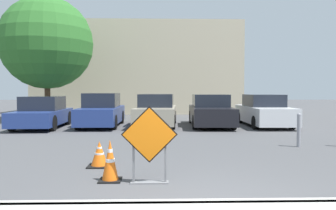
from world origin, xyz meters
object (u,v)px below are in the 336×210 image
traffic_cone_nearest (110,161)px  road_closed_sign (149,141)px  parked_car_second (102,111)px  parked_car_fifth (264,111)px  bollard_nearest (299,129)px  traffic_cone_second (99,154)px  parked_car_fourth (210,111)px  parked_car_nearest (43,113)px  parked_car_third (156,111)px

traffic_cone_nearest → road_closed_sign: bearing=-14.8°
parked_car_second → parked_car_fifth: 7.98m
road_closed_sign → bollard_nearest: bearing=40.8°
traffic_cone_second → parked_car_second: (-1.44, 8.52, 0.45)m
parked_car_fifth → road_closed_sign: bearing=62.4°
parked_car_second → bollard_nearest: size_ratio=4.27×
parked_car_second → parked_car_fourth: size_ratio=0.95×
parked_car_nearest → bollard_nearest: parked_car_nearest is taller
traffic_cone_nearest → parked_car_third: size_ratio=0.18×
bollard_nearest → parked_car_nearest: bearing=150.5°
parked_car_second → parked_car_fourth: (5.32, -0.06, -0.02)m
parked_car_nearest → road_closed_sign: bearing=117.4°
traffic_cone_second → parked_car_fifth: (6.55, 8.54, 0.43)m
traffic_cone_nearest → bollard_nearest: bollard_nearest is taller
parked_car_nearest → bollard_nearest: (9.78, -5.53, -0.12)m
traffic_cone_second → parked_car_fifth: 10.77m
traffic_cone_second → parked_car_nearest: 8.98m
traffic_cone_nearest → parked_car_second: size_ratio=0.18×
traffic_cone_second → parked_car_fourth: 9.32m
traffic_cone_nearest → traffic_cone_second: traffic_cone_nearest is taller
traffic_cone_nearest → parked_car_nearest: parked_car_nearest is taller
parked_car_fifth → parked_car_third: bearing=-0.3°
parked_car_second → parked_car_fifth: bearing=-179.8°
traffic_cone_second → parked_car_third: (1.23, 8.63, 0.44)m
traffic_cone_nearest → parked_car_fifth: parked_car_fifth is taller
road_closed_sign → bollard_nearest: (4.49, 3.87, -0.24)m
parked_car_fourth → road_closed_sign: bearing=77.2°
parked_car_third → parked_car_fourth: 2.67m
parked_car_second → parked_car_third: 2.66m
bollard_nearest → parked_car_fourth: bearing=106.6°
parked_car_second → parked_car_third: bearing=-177.7°
road_closed_sign → parked_car_fourth: 10.24m
parked_car_second → traffic_cone_second: bearing=99.6°
traffic_cone_second → bollard_nearest: bollard_nearest is taller
parked_car_fourth → parked_car_second: bearing=1.8°
traffic_cone_nearest → parked_car_fifth: 11.52m
parked_car_second → parked_car_fourth: 5.32m
road_closed_sign → bollard_nearest: road_closed_sign is taller
traffic_cone_second → parked_car_second: size_ratio=0.13×
road_closed_sign → parked_car_third: bearing=89.8°
parked_car_fourth → bollard_nearest: 6.27m
parked_car_second → parked_car_fourth: parked_car_second is taller
parked_car_nearest → traffic_cone_second: bearing=115.2°
traffic_cone_second → traffic_cone_nearest: bearing=-70.7°
parked_car_nearest → parked_car_fifth: (10.65, 0.55, 0.03)m
traffic_cone_nearest → parked_car_fifth: bearing=57.9°
traffic_cone_second → parked_car_third: size_ratio=0.13×
traffic_cone_second → parked_car_nearest: size_ratio=0.13×
road_closed_sign → parked_car_third: 10.05m
parked_car_third → bollard_nearest: size_ratio=4.31×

